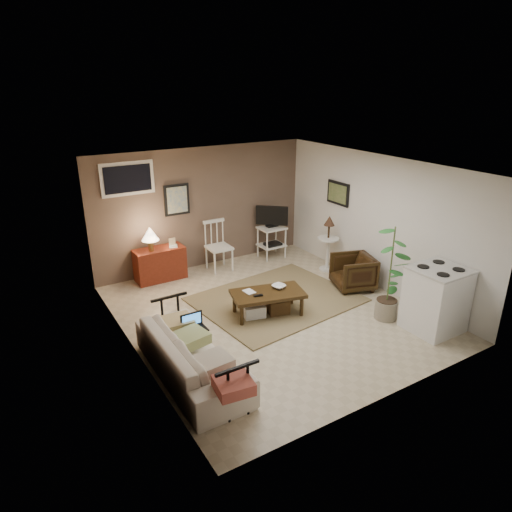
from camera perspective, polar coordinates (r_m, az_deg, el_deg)
floor at (r=7.58m, az=1.90°, el=-7.13°), size 5.00×5.00×0.00m
art_back at (r=8.88m, az=-9.87°, el=6.95°), size 0.50×0.03×0.60m
art_right at (r=9.10m, az=10.22°, el=7.73°), size 0.03×0.60×0.45m
window at (r=8.49m, az=-15.77°, el=9.28°), size 0.96×0.03×0.60m
rug at (r=7.99m, az=2.54°, el=-5.43°), size 2.81×2.35×0.02m
coffee_table at (r=7.40m, az=1.42°, el=-5.72°), size 1.26×0.86×0.44m
sofa at (r=5.97m, az=-8.14°, el=-11.40°), size 0.60×2.06×0.80m
sofa_pillows at (r=5.75m, az=-6.75°, el=-11.62°), size 0.40×1.96×0.14m
sofa_end_rails at (r=6.04m, az=-7.06°, el=-11.56°), size 0.55×2.06×0.69m
laptop at (r=6.25m, az=-7.85°, el=-8.48°), size 0.32×0.23×0.22m
red_console at (r=8.83m, az=-12.02°, el=-0.63°), size 0.94×0.42×1.08m
spindle_chair at (r=9.10m, az=-4.70°, el=1.07°), size 0.46×0.46×1.00m
tv_stand at (r=9.67m, az=2.01°, el=3.19°), size 0.54×0.49×1.13m
side_table at (r=9.08m, az=9.04°, el=2.37°), size 0.42×0.42×1.13m
armchair at (r=8.47m, az=12.06°, el=-1.81°), size 0.81×0.84×0.69m
potted_plant at (r=7.36m, az=16.46°, el=-1.73°), size 0.39×0.39×1.57m
stove at (r=7.41m, az=21.57°, el=-5.03°), size 0.78×0.73×1.02m
bowl at (r=7.43m, az=2.89°, el=-3.26°), size 0.22×0.10×0.21m
book_table at (r=7.24m, az=-1.36°, el=-3.96°), size 0.15×0.02×0.20m
book_console at (r=8.76m, az=-10.84°, el=1.75°), size 0.15×0.07×0.21m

